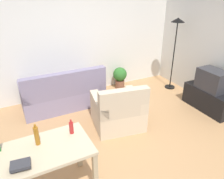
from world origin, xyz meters
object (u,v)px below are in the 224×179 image
at_px(bottle_red, 71,128).
at_px(tv, 212,80).
at_px(tv_stand, 208,99).
at_px(armchair, 119,112).
at_px(potted_plant, 120,76).
at_px(bottle_amber, 37,136).
at_px(book_stack, 20,165).
at_px(desk, 42,157).
at_px(torchiere_lamp, 176,35).
at_px(couch, 64,94).

bearing_deg(bottle_red, tv, 9.11).
distance_m(tv_stand, armchair, 2.10).
height_order(tv_stand, potted_plant, potted_plant).
height_order(tv_stand, bottle_amber, bottle_amber).
bearing_deg(potted_plant, book_stack, -134.80).
xyz_separation_m(desk, book_stack, (-0.24, -0.19, 0.14)).
relative_size(potted_plant, book_stack, 2.55).
bearing_deg(desk, book_stack, -142.55).
xyz_separation_m(torchiere_lamp, desk, (-3.66, -1.92, -0.76)).
distance_m(couch, potted_plant, 1.63).
bearing_deg(tv, book_stack, 102.46).
bearing_deg(desk, tv_stand, 9.53).
height_order(bottle_amber, book_stack, bottle_amber).
xyz_separation_m(couch, bottle_red, (-0.41, -2.05, 0.54)).
relative_size(torchiere_lamp, potted_plant, 3.18).
xyz_separation_m(couch, armchair, (0.73, -1.23, 0.01)).
bearing_deg(bottle_amber, potted_plant, 44.29).
xyz_separation_m(torchiere_lamp, book_stack, (-3.90, -2.11, -0.62)).
bearing_deg(desk, bottle_amber, 91.08).
bearing_deg(tv_stand, armchair, 81.67).
xyz_separation_m(potted_plant, armchair, (-0.87, -1.54, -0.01)).
distance_m(potted_plant, bottle_amber, 3.47).
distance_m(desk, bottle_red, 0.50).
relative_size(torchiere_lamp, desk, 1.50).
bearing_deg(desk, torchiere_lamp, 26.86).
xyz_separation_m(tv_stand, torchiere_lamp, (0.00, 1.25, 1.17)).
height_order(couch, armchair, same).
height_order(desk, book_stack, book_stack).
height_order(couch, tv, same).
distance_m(couch, bottle_red, 2.16).
bearing_deg(torchiere_lamp, couch, 174.33).
distance_m(torchiere_lamp, bottle_amber, 4.11).
distance_m(tv, book_stack, 4.00).
relative_size(torchiere_lamp, bottle_red, 8.84).
relative_size(tv, book_stack, 2.68).
bearing_deg(tv, bottle_red, 99.11).
bearing_deg(bottle_amber, desk, -88.05).
height_order(tv, armchair, same).
relative_size(bottle_amber, bottle_red, 1.40).
distance_m(tv_stand, desk, 3.74).
distance_m(torchiere_lamp, armchair, 2.53).
distance_m(tv, desk, 3.72).
relative_size(tv_stand, armchair, 1.07).
distance_m(potted_plant, book_stack, 3.84).
distance_m(armchair, bottle_red, 1.51).
distance_m(tv_stand, potted_plant, 2.21).
relative_size(desk, book_stack, 5.41).
bearing_deg(torchiere_lamp, tv_stand, -90.00).
height_order(couch, book_stack, couch).
xyz_separation_m(tv_stand, desk, (-3.66, -0.67, 0.41)).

